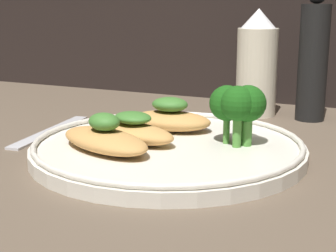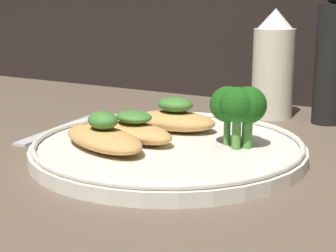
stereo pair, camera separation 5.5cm
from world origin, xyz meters
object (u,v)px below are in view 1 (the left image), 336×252
at_px(broccoli_bunch, 238,105).
at_px(pepper_grinder, 313,59).
at_px(sauce_bottle, 257,65).
at_px(plate, 168,147).

distance_m(broccoli_bunch, pepper_grinder, 0.23).
bearing_deg(broccoli_bunch, pepper_grinder, 79.71).
distance_m(broccoli_bunch, sauce_bottle, 0.22).
xyz_separation_m(broccoli_bunch, pepper_grinder, (0.04, 0.22, 0.03)).
relative_size(plate, sauce_bottle, 1.91).
distance_m(sauce_bottle, pepper_grinder, 0.08).
relative_size(sauce_bottle, pepper_grinder, 0.83).
height_order(broccoli_bunch, pepper_grinder, pepper_grinder).
height_order(sauce_bottle, pepper_grinder, pepper_grinder).
bearing_deg(plate, sauce_bottle, 83.19).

